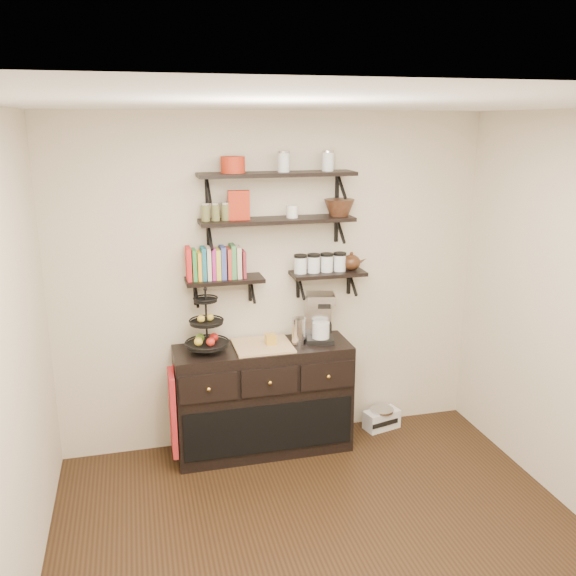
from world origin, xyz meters
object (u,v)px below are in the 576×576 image
(fruit_stand, at_px, (207,331))
(radio, at_px, (382,418))
(coffee_maker, at_px, (319,318))
(sideboard, at_px, (263,398))

(fruit_stand, xyz_separation_m, radio, (1.52, 0.08, -0.98))
(coffee_maker, bearing_deg, fruit_stand, -165.48)
(sideboard, bearing_deg, coffee_maker, 3.29)
(fruit_stand, distance_m, coffee_maker, 0.91)
(fruit_stand, height_order, radio, fruit_stand)
(fruit_stand, bearing_deg, radio, 3.09)
(coffee_maker, bearing_deg, sideboard, -163.69)
(fruit_stand, bearing_deg, sideboard, -0.46)
(radio, bearing_deg, sideboard, 170.61)
(coffee_maker, bearing_deg, radio, 18.47)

